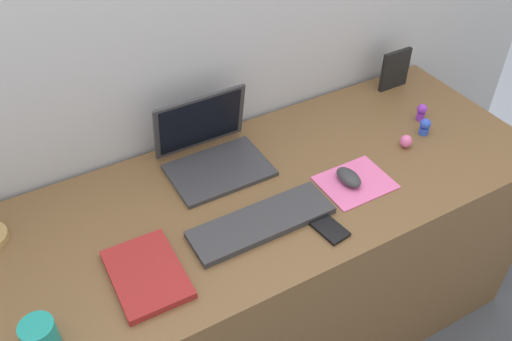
% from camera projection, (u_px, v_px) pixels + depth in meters
% --- Properties ---
extents(ground_plane, '(6.00, 6.00, 0.00)m').
position_uv_depth(ground_plane, '(263.00, 331.00, 2.09)').
color(ground_plane, '#474C56').
extents(back_wall, '(2.98, 0.05, 1.53)m').
position_uv_depth(back_wall, '(210.00, 119.00, 1.84)').
color(back_wall, '#B2B7C1').
rests_on(back_wall, ground_plane).
extents(desk, '(1.78, 0.67, 0.74)m').
position_uv_depth(desk, '(264.00, 270.00, 1.85)').
color(desk, brown).
rests_on(desk, ground_plane).
extents(laptop, '(0.30, 0.25, 0.21)m').
position_uv_depth(laptop, '(211.00, 148.00, 1.67)').
color(laptop, '#333338').
rests_on(laptop, desk).
extents(keyboard, '(0.41, 0.13, 0.02)m').
position_uv_depth(keyboard, '(262.00, 222.00, 1.49)').
color(keyboard, '#333338').
rests_on(keyboard, desk).
extents(mousepad, '(0.21, 0.17, 0.00)m').
position_uv_depth(mousepad, '(355.00, 182.00, 1.63)').
color(mousepad, pink).
rests_on(mousepad, desk).
extents(mouse, '(0.06, 0.10, 0.03)m').
position_uv_depth(mouse, '(349.00, 177.00, 1.62)').
color(mouse, '#333338').
rests_on(mouse, mousepad).
extents(cell_phone, '(0.08, 0.14, 0.01)m').
position_uv_depth(cell_phone, '(326.00, 226.00, 1.49)').
color(cell_phone, black).
rests_on(cell_phone, desk).
extents(notebook_pad, '(0.17, 0.24, 0.02)m').
position_uv_depth(notebook_pad, '(147.00, 274.00, 1.36)').
color(notebook_pad, maroon).
rests_on(notebook_pad, desk).
extents(picture_frame, '(0.12, 0.02, 0.15)m').
position_uv_depth(picture_frame, '(395.00, 70.00, 1.99)').
color(picture_frame, black).
rests_on(picture_frame, desk).
extents(coffee_mug, '(0.08, 0.08, 0.08)m').
position_uv_depth(coffee_mug, '(40.00, 336.00, 1.19)').
color(coffee_mug, teal).
rests_on(coffee_mug, desk).
extents(toy_figurine_pink, '(0.04, 0.04, 0.04)m').
position_uv_depth(toy_figurine_pink, '(406.00, 141.00, 1.75)').
color(toy_figurine_pink, pink).
rests_on(toy_figurine_pink, desk).
extents(toy_figurine_blue, '(0.04, 0.04, 0.06)m').
position_uv_depth(toy_figurine_blue, '(425.00, 126.00, 1.80)').
color(toy_figurine_blue, blue).
rests_on(toy_figurine_blue, desk).
extents(toy_figurine_purple, '(0.03, 0.03, 0.06)m').
position_uv_depth(toy_figurine_purple, '(421.00, 112.00, 1.85)').
color(toy_figurine_purple, purple).
rests_on(toy_figurine_purple, desk).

